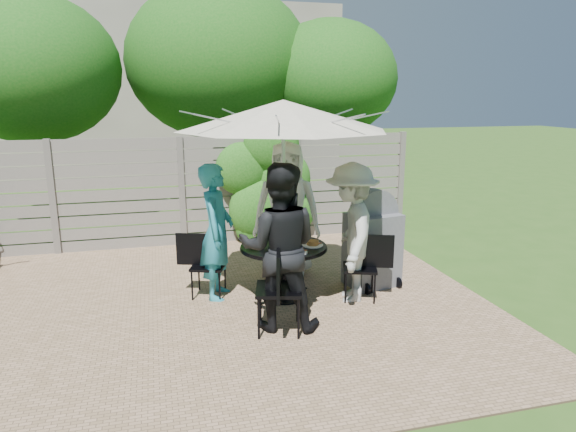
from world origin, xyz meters
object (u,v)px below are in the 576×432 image
object	(u,v)px
chair_front	(279,307)
coffee_cup	(292,236)
patio_table	(284,261)
plate_back	(285,236)
person_right	(351,233)
glass_back	(277,234)
plate_right	(313,244)
syrup_jug	(279,238)
chair_back	(287,254)
chair_right	(361,280)
umbrella	(283,115)
plate_left	(255,243)
person_front	(279,248)
chair_left	(208,278)
person_left	(217,232)
person_back	(287,210)
plate_extra	(297,251)
glass_left	(262,242)
bbq_grill	(373,243)
plate_front	(282,252)
glass_right	(305,238)
glass_front	(291,246)

from	to	relation	value
chair_front	coffee_cup	xyz separation A→B (m)	(0.45, 1.10, 0.46)
patio_table	plate_back	bearing A→B (deg)	72.67
plate_back	person_right	bearing A→B (deg)	-40.78
glass_back	coffee_cup	xyz separation A→B (m)	(0.18, -0.10, -0.01)
plate_right	syrup_jug	size ratio (longest dim) A/B	1.62
chair_back	chair_right	distance (m)	1.37
umbrella	plate_left	xyz separation A→B (m)	(-0.34, 0.11, -1.56)
syrup_jug	coffee_cup	bearing A→B (deg)	29.41
plate_left	chair_front	bearing A→B (deg)	-86.86
syrup_jug	person_front	bearing A→B (deg)	-103.43
person_front	chair_front	bearing A→B (deg)	90.39
chair_left	person_left	size ratio (longest dim) A/B	0.49
person_back	plate_extra	bearing A→B (deg)	-80.95
person_front	plate_extra	xyz separation A→B (m)	(0.33, 0.45, -0.20)
chair_back	plate_back	size ratio (longest dim) A/B	3.56
chair_back	coffee_cup	xyz separation A→B (m)	(-0.13, -0.74, 0.48)
umbrella	person_left	distance (m)	1.65
chair_back	glass_left	size ratio (longest dim) A/B	6.61
person_right	bbq_grill	size ratio (longest dim) A/B	1.31
umbrella	chair_back	bearing A→B (deg)	72.76
person_front	person_right	bearing A→B (deg)	-135.00
person_right	plate_left	world-z (taller)	person_right
plate_extra	plate_front	bearing A→B (deg)	-178.89
chair_front	bbq_grill	size ratio (longest dim) A/B	0.75
chair_right	plate_front	bearing A→B (deg)	22.80
chair_left	person_front	bearing A→B (deg)	-38.93
umbrella	person_back	world-z (taller)	umbrella
umbrella	syrup_jug	size ratio (longest dim) A/B	19.84
plate_extra	glass_right	size ratio (longest dim) A/B	1.71
plate_left	coffee_cup	world-z (taller)	coffee_cup
chair_right	plate_extra	distance (m)	0.96
glass_left	person_front	bearing A→B (deg)	-87.63
chair_right	syrup_jug	size ratio (longest dim) A/B	5.30
person_right	glass_right	distance (m)	0.59
plate_extra	glass_right	bearing A→B (deg)	61.55
chair_right	patio_table	bearing A→B (deg)	2.32
patio_table	syrup_jug	bearing A→B (deg)	122.87
person_back	glass_back	xyz separation A→B (m)	(-0.27, -0.51, -0.19)
person_left	plate_back	size ratio (longest dim) A/B	6.58
umbrella	plate_back	xyz separation A→B (m)	(0.11, 0.34, -1.56)
umbrella	glass_right	xyz separation A→B (m)	(0.28, 0.02, -1.51)
chair_back	chair_front	size ratio (longest dim) A/B	0.93
glass_right	syrup_jug	world-z (taller)	syrup_jug
glass_left	bbq_grill	distance (m)	1.54
plate_left	plate_extra	distance (m)	0.62
plate_back	plate_right	size ratio (longest dim) A/B	1.00
chair_front	glass_right	world-z (taller)	chair_front
chair_left	glass_front	size ratio (longest dim) A/B	5.95
glass_left	bbq_grill	bearing A→B (deg)	5.37
plate_left	umbrella	bearing A→B (deg)	-17.33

